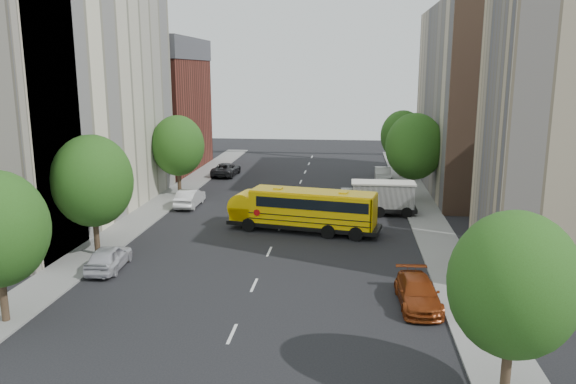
% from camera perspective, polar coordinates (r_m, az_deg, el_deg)
% --- Properties ---
extents(ground, '(120.00, 120.00, 0.00)m').
position_cam_1_polar(ground, '(39.45, -1.50, -5.16)').
color(ground, black).
rests_on(ground, ground).
extents(sidewalk_left, '(3.00, 80.00, 0.12)m').
position_cam_1_polar(sidewalk_left, '(46.94, -14.72, -2.65)').
color(sidewalk_left, slate).
rests_on(sidewalk_left, ground).
extents(sidewalk_right, '(3.00, 80.00, 0.12)m').
position_cam_1_polar(sidewalk_right, '(44.35, 14.32, -3.50)').
color(sidewalk_right, slate).
rests_on(sidewalk_right, ground).
extents(lane_markings, '(0.15, 64.00, 0.01)m').
position_cam_1_polar(lane_markings, '(49.01, 0.08, -1.68)').
color(lane_markings, silver).
rests_on(lane_markings, ground).
extents(building_left_cream, '(10.00, 26.00, 20.00)m').
position_cam_1_polar(building_left_cream, '(49.12, -22.13, 9.26)').
color(building_left_cream, beige).
rests_on(building_left_cream, ground).
extents(building_left_redbrick, '(10.00, 15.00, 13.00)m').
position_cam_1_polar(building_left_redbrick, '(69.47, -13.31, 7.56)').
color(building_left_redbrick, maroon).
rests_on(building_left_redbrick, ground).
extents(building_right_far, '(10.00, 22.00, 18.00)m').
position_cam_1_polar(building_right_far, '(58.78, 19.15, 8.86)').
color(building_right_far, '#B5A78D').
rests_on(building_right_far, ground).
extents(building_right_sidewall, '(10.10, 0.30, 18.00)m').
position_cam_1_polar(building_right_sidewall, '(48.12, 22.00, 8.04)').
color(building_right_sidewall, brown).
rests_on(building_right_sidewall, ground).
extents(street_tree_1, '(5.12, 5.12, 7.90)m').
position_cam_1_polar(street_tree_1, '(37.63, -19.25, 1.06)').
color(street_tree_1, '#38281C').
rests_on(street_tree_1, ground).
extents(street_tree_2, '(4.99, 4.99, 7.71)m').
position_cam_1_polar(street_tree_2, '(54.22, -11.13, 4.63)').
color(street_tree_2, '#38281C').
rests_on(street_tree_2, ground).
extents(street_tree_3, '(4.61, 4.61, 7.11)m').
position_cam_1_polar(street_tree_3, '(21.46, 21.96, -8.74)').
color(street_tree_3, '#38281C').
rests_on(street_tree_3, ground).
extents(street_tree_4, '(5.25, 5.25, 8.10)m').
position_cam_1_polar(street_tree_4, '(52.06, 12.73, 4.53)').
color(street_tree_4, '#38281C').
rests_on(street_tree_4, ground).
extents(street_tree_5, '(4.86, 4.86, 7.51)m').
position_cam_1_polar(street_tree_5, '(63.95, 11.56, 5.64)').
color(street_tree_5, '#38281C').
rests_on(street_tree_5, ground).
extents(school_bus, '(11.70, 4.73, 3.22)m').
position_cam_1_polar(school_bus, '(41.71, 1.44, -1.63)').
color(school_bus, black).
rests_on(school_bus, ground).
extents(safari_truck, '(6.54, 2.47, 2.79)m').
position_cam_1_polar(safari_truck, '(47.27, 9.08, -0.52)').
color(safari_truck, black).
rests_on(safari_truck, ground).
extents(parked_car_0, '(2.11, 4.59, 1.52)m').
position_cam_1_polar(parked_car_0, '(35.76, -17.75, -6.34)').
color(parked_car_0, silver).
rests_on(parked_car_0, ground).
extents(parked_car_1, '(1.65, 4.73, 1.56)m').
position_cam_1_polar(parked_car_1, '(50.33, -9.96, -0.58)').
color(parked_car_1, silver).
rests_on(parked_car_1, ground).
extents(parked_car_2, '(2.70, 5.49, 1.50)m').
position_cam_1_polar(parked_car_2, '(64.48, -6.30, 2.31)').
color(parked_car_2, black).
rests_on(parked_car_2, ground).
extents(parked_car_3, '(2.24, 5.00, 1.42)m').
position_cam_1_polar(parked_car_3, '(29.83, 13.06, -9.92)').
color(parked_car_3, maroon).
rests_on(parked_car_3, ground).
extents(parked_car_5, '(1.66, 4.71, 1.55)m').
position_cam_1_polar(parked_car_5, '(61.41, 9.60, 1.74)').
color(parked_car_5, gray).
rests_on(parked_car_5, ground).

